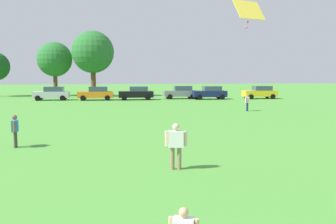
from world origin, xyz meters
The scene contains 13 objects.
ground_plane centered at (0.00, 30.00, 0.00)m, with size 160.00×160.00×0.00m, color #4C9338.
adult_bystander centered at (2.11, 9.83, 0.96)m, with size 0.76×0.38×1.62m.
bystander_near_trees centered at (-4.47, 14.52, 0.88)m, with size 0.35×0.70×1.48m.
bystander_midfield centered at (11.41, 28.36, 0.88)m, with size 0.50×0.60×1.48m.
kite centered at (5.35, 11.85, 5.79)m, with size 1.38×0.97×1.14m.
parked_car_silver_0 centered at (-8.04, 44.03, 0.86)m, with size 4.30×2.02×1.68m.
parked_car_orange_1 centered at (-2.62, 43.38, 0.86)m, with size 4.30×2.02×1.68m.
parked_car_black_2 centered at (2.36, 43.27, 0.86)m, with size 4.30×2.02×1.68m.
parked_car_gray_3 centered at (8.19, 44.44, 0.86)m, with size 4.30×2.02×1.68m.
parked_car_navy_4 centered at (11.76, 43.07, 0.86)m, with size 4.30×2.02×1.68m.
parked_car_yellow_5 centered at (18.50, 43.11, 0.86)m, with size 4.30×2.02×1.68m.
tree_center centered at (-9.12, 53.15, 5.34)m, with size 5.07×5.07×7.90m.
tree_far_right centered at (-3.44, 50.77, 6.30)m, with size 5.98×5.98×9.33m.
Camera 1 is at (0.18, -2.38, 3.33)m, focal length 38.84 mm.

